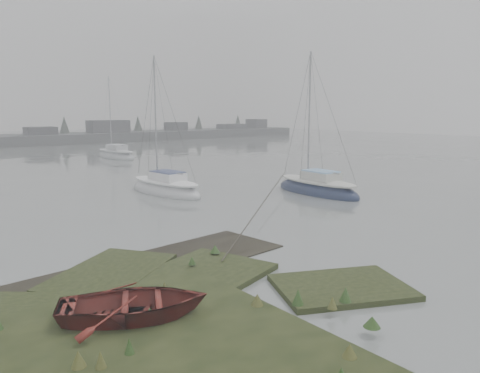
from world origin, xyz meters
name	(u,v)px	position (x,y,z in m)	size (l,w,h in m)	color
ground	(25,174)	(0.00, 30.00, 0.00)	(160.00, 160.00, 0.00)	slate
far_shoreline	(146,134)	(26.84, 61.90, 0.85)	(60.00, 8.00, 4.15)	#4C4F51
sailboat_main	(317,189)	(11.25, 10.13, 0.27)	(2.42, 6.39, 8.87)	#151E3E
sailboat_white	(165,189)	(4.23, 15.71, 0.27)	(2.68, 6.28, 8.60)	silver
sailboat_far_b	(116,155)	(10.50, 36.90, 0.28)	(2.56, 6.47, 8.93)	#B2B9BD
dinghy	(134,303)	(-4.91, 1.00, 0.56)	(2.38, 3.33, 0.69)	maroon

